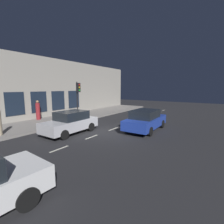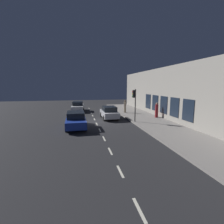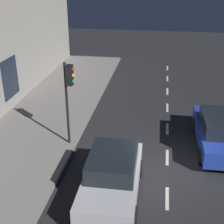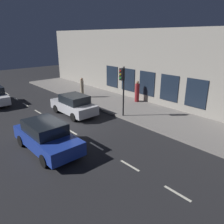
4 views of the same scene
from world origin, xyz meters
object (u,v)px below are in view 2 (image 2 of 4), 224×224
Objects in this scene: parked_car_1 at (78,106)px; pedestrian_0 at (125,107)px; pedestrian_1 at (157,111)px; parked_car_0 at (109,112)px; traffic_light at (134,98)px; parked_car_2 at (76,120)px.

pedestrian_0 reaches higher than parked_car_1.
pedestrian_1 reaches higher than pedestrian_0.
pedestrian_1 is (5.95, -1.14, 0.24)m from parked_car_0.
traffic_light is at bearing -53.60° from parked_car_0.
parked_car_2 is 10.42m from pedestrian_1.
traffic_light is 6.75m from parked_car_2.
traffic_light is at bearing 124.60° from parked_car_1.
traffic_light reaches higher than parked_car_1.
pedestrian_0 is at bearing 154.87° from parked_car_1.
traffic_light is 4.28m from parked_car_0.
parked_car_0 is at bearing 121.96° from parked_car_1.
parked_car_2 is (-0.19, -10.99, 0.00)m from parked_car_1.
traffic_light reaches higher than parked_car_2.
traffic_light is at bearing -75.12° from pedestrian_1.
parked_car_0 is 2.19× the size of pedestrian_0.
pedestrian_1 is at bearing 65.18° from pedestrian_0.
parked_car_2 is 2.40× the size of pedestrian_0.
pedestrian_0 is (0.78, 6.38, -1.79)m from traffic_light.
parked_car_0 is 0.93× the size of parked_car_1.
pedestrian_0 reaches higher than parked_car_0.
parked_car_0 is at bearing -112.83° from pedestrian_1.
traffic_light is at bearing -173.42° from parked_car_2.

